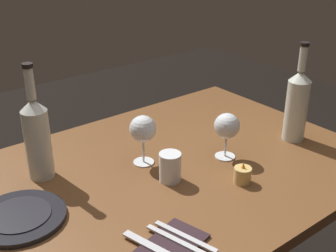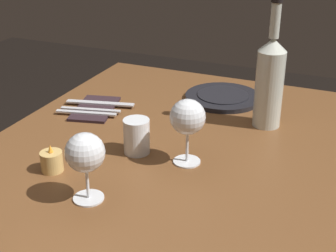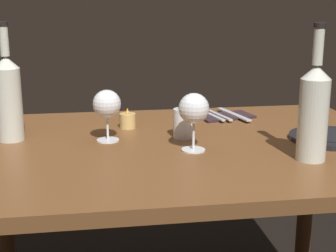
{
  "view_description": "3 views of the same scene",
  "coord_description": "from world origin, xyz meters",
  "px_view_note": "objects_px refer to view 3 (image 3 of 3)",
  "views": [
    {
      "loc": [
        0.73,
        0.94,
        1.44
      ],
      "look_at": [
        -0.06,
        -0.06,
        0.85
      ],
      "focal_mm": 47.67,
      "sensor_mm": 36.0,
      "label": 1
    },
    {
      "loc": [
        -0.95,
        -0.44,
        1.32
      ],
      "look_at": [
        -0.05,
        -0.06,
        0.87
      ],
      "focal_mm": 52.61,
      "sensor_mm": 36.0,
      "label": 2
    },
    {
      "loc": [
        -0.25,
        -1.39,
        1.16
      ],
      "look_at": [
        -0.04,
        -0.06,
        0.81
      ],
      "focal_mm": 54.08,
      "sensor_mm": 36.0,
      "label": 3
    }
  ],
  "objects_px": {
    "dinner_plate": "(330,137)",
    "folded_napkin": "(225,116)",
    "water_tumbler": "(184,125)",
    "wine_glass_right": "(107,105)",
    "fork_inner": "(218,115)",
    "wine_glass_left": "(194,110)",
    "wine_bottle": "(8,96)",
    "wine_bottle_second": "(314,110)",
    "table_knife": "(233,114)",
    "fork_outer": "(211,115)",
    "votive_candle": "(128,121)"
  },
  "relations": [
    {
      "from": "votive_candle",
      "to": "fork_inner",
      "type": "distance_m",
      "value": 0.34
    },
    {
      "from": "fork_inner",
      "to": "table_knife",
      "type": "relative_size",
      "value": 0.85
    },
    {
      "from": "water_tumbler",
      "to": "fork_inner",
      "type": "bearing_deg",
      "value": 54.75
    },
    {
      "from": "fork_inner",
      "to": "wine_glass_right",
      "type": "bearing_deg",
      "value": -149.26
    },
    {
      "from": "wine_bottle_second",
      "to": "dinner_plate",
      "type": "distance_m",
      "value": 0.25
    },
    {
      "from": "dinner_plate",
      "to": "wine_glass_left",
      "type": "bearing_deg",
      "value": -174.34
    },
    {
      "from": "table_knife",
      "to": "wine_glass_right",
      "type": "bearing_deg",
      "value": -152.43
    },
    {
      "from": "fork_outer",
      "to": "votive_candle",
      "type": "bearing_deg",
      "value": -162.47
    },
    {
      "from": "wine_glass_right",
      "to": "votive_candle",
      "type": "bearing_deg",
      "value": 63.61
    },
    {
      "from": "dinner_plate",
      "to": "folded_napkin",
      "type": "xyz_separation_m",
      "value": [
        -0.23,
        0.33,
        -0.0
      ]
    },
    {
      "from": "wine_bottle",
      "to": "fork_inner",
      "type": "bearing_deg",
      "value": 15.07
    },
    {
      "from": "wine_bottle",
      "to": "water_tumbler",
      "type": "bearing_deg",
      "value": -5.96
    },
    {
      "from": "wine_bottle_second",
      "to": "dinner_plate",
      "type": "xyz_separation_m",
      "value": [
        0.14,
        0.17,
        -0.12
      ]
    },
    {
      "from": "table_knife",
      "to": "wine_bottle",
      "type": "bearing_deg",
      "value": -166.02
    },
    {
      "from": "wine_bottle_second",
      "to": "folded_napkin",
      "type": "xyz_separation_m",
      "value": [
        -0.1,
        0.49,
        -0.13
      ]
    },
    {
      "from": "fork_outer",
      "to": "fork_inner",
      "type": "bearing_deg",
      "value": 0.0
    },
    {
      "from": "wine_bottle",
      "to": "fork_outer",
      "type": "xyz_separation_m",
      "value": [
        0.65,
        0.18,
        -0.12
      ]
    },
    {
      "from": "wine_glass_right",
      "to": "dinner_plate",
      "type": "distance_m",
      "value": 0.67
    },
    {
      "from": "wine_bottle",
      "to": "folded_napkin",
      "type": "distance_m",
      "value": 0.74
    },
    {
      "from": "wine_bottle_second",
      "to": "fork_inner",
      "type": "relative_size",
      "value": 1.97
    },
    {
      "from": "dinner_plate",
      "to": "table_knife",
      "type": "xyz_separation_m",
      "value": [
        -0.2,
        0.33,
        0.0
      ]
    },
    {
      "from": "dinner_plate",
      "to": "folded_napkin",
      "type": "distance_m",
      "value": 0.4
    },
    {
      "from": "fork_inner",
      "to": "fork_outer",
      "type": "bearing_deg",
      "value": 180.0
    },
    {
      "from": "wine_bottle",
      "to": "fork_outer",
      "type": "distance_m",
      "value": 0.69
    },
    {
      "from": "folded_napkin",
      "to": "water_tumbler",
      "type": "bearing_deg",
      "value": -129.11
    },
    {
      "from": "wine_bottle",
      "to": "folded_napkin",
      "type": "bearing_deg",
      "value": 14.56
    },
    {
      "from": "wine_glass_left",
      "to": "dinner_plate",
      "type": "relative_size",
      "value": 0.68
    },
    {
      "from": "water_tumbler",
      "to": "fork_inner",
      "type": "xyz_separation_m",
      "value": [
        0.17,
        0.24,
        -0.03
      ]
    },
    {
      "from": "water_tumbler",
      "to": "fork_outer",
      "type": "relative_size",
      "value": 0.5
    },
    {
      "from": "wine_glass_right",
      "to": "folded_napkin",
      "type": "bearing_deg",
      "value": 29.22
    },
    {
      "from": "dinner_plate",
      "to": "fork_inner",
      "type": "distance_m",
      "value": 0.42
    },
    {
      "from": "wine_bottle_second",
      "to": "wine_glass_right",
      "type": "bearing_deg",
      "value": 153.29
    },
    {
      "from": "water_tumbler",
      "to": "folded_napkin",
      "type": "bearing_deg",
      "value": 50.89
    },
    {
      "from": "wine_bottle",
      "to": "wine_glass_right",
      "type": "bearing_deg",
      "value": -10.59
    },
    {
      "from": "wine_bottle_second",
      "to": "water_tumbler",
      "type": "relative_size",
      "value": 3.97
    },
    {
      "from": "wine_bottle",
      "to": "wine_bottle_second",
      "type": "bearing_deg",
      "value": -21.38
    },
    {
      "from": "wine_glass_right",
      "to": "water_tumbler",
      "type": "xyz_separation_m",
      "value": [
        0.23,
        -0.0,
        -0.07
      ]
    },
    {
      "from": "water_tumbler",
      "to": "wine_glass_left",
      "type": "bearing_deg",
      "value": -89.45
    },
    {
      "from": "fork_inner",
      "to": "wine_bottle_second",
      "type": "bearing_deg",
      "value": -76.3
    },
    {
      "from": "votive_candle",
      "to": "fork_inner",
      "type": "relative_size",
      "value": 0.38
    },
    {
      "from": "wine_glass_left",
      "to": "folded_napkin",
      "type": "relative_size",
      "value": 0.77
    },
    {
      "from": "wine_glass_right",
      "to": "votive_candle",
      "type": "distance_m",
      "value": 0.18
    },
    {
      "from": "wine_bottle_second",
      "to": "folded_napkin",
      "type": "distance_m",
      "value": 0.52
    },
    {
      "from": "folded_napkin",
      "to": "fork_inner",
      "type": "relative_size",
      "value": 1.18
    },
    {
      "from": "wine_bottle_second",
      "to": "dinner_plate",
      "type": "bearing_deg",
      "value": 50.99
    },
    {
      "from": "wine_glass_left",
      "to": "wine_bottle",
      "type": "bearing_deg",
      "value": 160.0
    },
    {
      "from": "votive_candle",
      "to": "fork_outer",
      "type": "height_order",
      "value": "votive_candle"
    },
    {
      "from": "wine_bottle_second",
      "to": "table_knife",
      "type": "distance_m",
      "value": 0.51
    },
    {
      "from": "wine_glass_right",
      "to": "fork_inner",
      "type": "height_order",
      "value": "wine_glass_right"
    },
    {
      "from": "wine_glass_right",
      "to": "wine_bottle",
      "type": "xyz_separation_m",
      "value": [
        -0.28,
        0.05,
        0.02
      ]
    }
  ]
}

